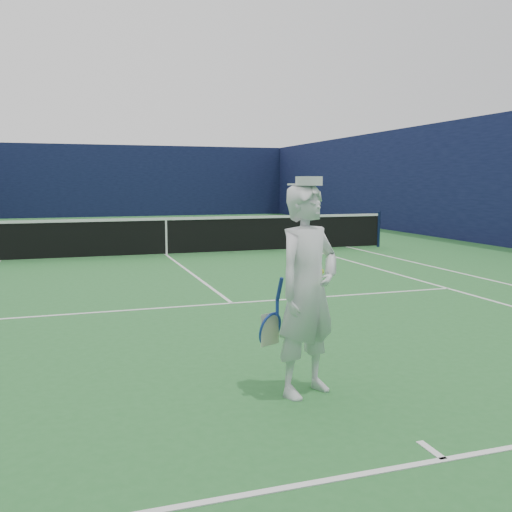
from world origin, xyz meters
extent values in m
plane|color=#296B2F|center=(0.00, 0.00, 0.00)|extent=(80.00, 80.00, 0.00)
cube|color=white|center=(0.00, 11.88, 0.00)|extent=(11.03, 0.06, 0.01)
cube|color=white|center=(0.00, -11.88, 0.00)|extent=(11.03, 0.06, 0.01)
cube|color=white|center=(5.49, 0.00, 0.00)|extent=(0.06, 23.83, 0.01)
cube|color=white|center=(4.12, 0.00, 0.00)|extent=(0.06, 23.77, 0.01)
cube|color=white|center=(0.00, 6.40, 0.00)|extent=(8.23, 0.06, 0.01)
cube|color=white|center=(0.00, -6.40, 0.00)|extent=(8.23, 0.06, 0.01)
cube|color=white|center=(0.00, 0.00, 0.00)|extent=(0.06, 12.80, 0.01)
cube|color=white|center=(0.00, 11.73, 0.00)|extent=(0.06, 0.30, 0.01)
cube|color=white|center=(0.00, -11.73, 0.00)|extent=(0.06, 0.30, 0.01)
cube|color=black|center=(0.00, 18.00, 2.00)|extent=(20.12, 0.12, 4.00)
cube|color=#10143B|center=(10.00, 0.00, 2.00)|extent=(0.12, 36.12, 4.00)
cylinder|color=#141E4C|center=(6.40, 0.00, 0.54)|extent=(0.09, 0.09, 1.07)
cube|color=black|center=(0.00, 0.00, 0.50)|extent=(12.79, 0.02, 0.92)
cube|color=white|center=(0.00, 0.00, 0.97)|extent=(12.79, 0.04, 0.07)
cube|color=white|center=(0.00, 0.00, 0.47)|extent=(0.05, 0.03, 0.94)
imported|color=white|center=(-0.41, -10.39, 0.97)|extent=(0.83, 0.71, 1.93)
cylinder|color=white|center=(-0.41, -10.39, 1.95)|extent=(0.24, 0.24, 0.08)
cube|color=white|center=(-0.46, -10.27, 1.92)|extent=(0.21, 0.16, 0.02)
cylinder|color=navy|center=(-0.70, -10.43, 1.00)|extent=(0.07, 0.10, 0.22)
cube|color=#1C3698|center=(-0.70, -10.38, 0.82)|extent=(0.03, 0.03, 0.14)
torus|color=#1C3698|center=(-0.75, -10.32, 0.62)|extent=(0.31, 0.21, 0.29)
cube|color=beige|center=(-0.75, -10.32, 0.62)|extent=(0.20, 0.09, 0.30)
sphere|color=#EDF31B|center=(-0.21, -10.19, 1.06)|extent=(0.07, 0.07, 0.07)
sphere|color=#EDF31B|center=(-0.18, -10.16, 1.09)|extent=(0.07, 0.07, 0.07)
camera|label=1|loc=(-2.44, -15.07, 1.94)|focal=40.00mm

